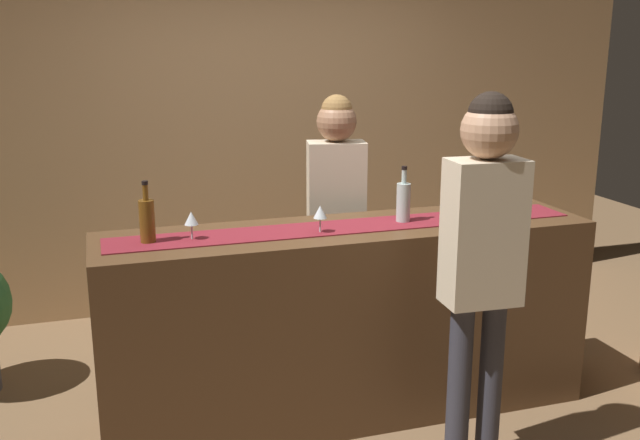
{
  "coord_description": "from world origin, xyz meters",
  "views": [
    {
      "loc": [
        -1.22,
        -3.38,
        2.0
      ],
      "look_at": [
        -0.15,
        0.0,
        1.1
      ],
      "focal_mm": 40.21,
      "sensor_mm": 36.0,
      "label": 1
    }
  ],
  "objects_px": {
    "wine_glass_near_customer": "(191,219)",
    "wine_glass_mid_counter": "(517,200)",
    "wine_glass_far_end": "(320,213)",
    "wine_bottle_amber": "(147,220)",
    "wine_bottle_clear": "(403,201)",
    "bartender": "(336,203)",
    "customer_sipping": "(483,243)"
  },
  "relations": [
    {
      "from": "wine_bottle_clear",
      "to": "wine_glass_mid_counter",
      "type": "xyz_separation_m",
      "value": [
        0.61,
        -0.13,
        -0.01
      ]
    },
    {
      "from": "wine_glass_mid_counter",
      "to": "wine_glass_far_end",
      "type": "xyz_separation_m",
      "value": [
        -1.1,
        0.05,
        0.0
      ]
    },
    {
      "from": "wine_glass_far_end",
      "to": "bartender",
      "type": "distance_m",
      "value": 0.73
    },
    {
      "from": "wine_bottle_amber",
      "to": "wine_glass_far_end",
      "type": "relative_size",
      "value": 2.1
    },
    {
      "from": "wine_glass_mid_counter",
      "to": "wine_glass_far_end",
      "type": "distance_m",
      "value": 1.1
    },
    {
      "from": "wine_bottle_amber",
      "to": "wine_glass_mid_counter",
      "type": "height_order",
      "value": "wine_bottle_amber"
    },
    {
      "from": "wine_glass_near_customer",
      "to": "bartender",
      "type": "height_order",
      "value": "bartender"
    },
    {
      "from": "wine_glass_near_customer",
      "to": "wine_bottle_amber",
      "type": "bearing_deg",
      "value": 175.51
    },
    {
      "from": "wine_glass_near_customer",
      "to": "bartender",
      "type": "relative_size",
      "value": 0.09
    },
    {
      "from": "wine_glass_far_end",
      "to": "customer_sipping",
      "type": "relative_size",
      "value": 0.08
    },
    {
      "from": "wine_bottle_clear",
      "to": "wine_glass_far_end",
      "type": "bearing_deg",
      "value": -170.63
    },
    {
      "from": "wine_bottle_clear",
      "to": "customer_sipping",
      "type": "distance_m",
      "value": 0.7
    },
    {
      "from": "customer_sipping",
      "to": "wine_glass_near_customer",
      "type": "bearing_deg",
      "value": 154.01
    },
    {
      "from": "wine_bottle_amber",
      "to": "wine_glass_near_customer",
      "type": "height_order",
      "value": "wine_bottle_amber"
    },
    {
      "from": "wine_glass_near_customer",
      "to": "customer_sipping",
      "type": "bearing_deg",
      "value": -29.22
    },
    {
      "from": "wine_bottle_amber",
      "to": "wine_glass_mid_counter",
      "type": "bearing_deg",
      "value": -3.81
    },
    {
      "from": "wine_glass_near_customer",
      "to": "wine_glass_mid_counter",
      "type": "xyz_separation_m",
      "value": [
        1.73,
        -0.11,
        0.0
      ]
    },
    {
      "from": "bartender",
      "to": "wine_glass_near_customer",
      "type": "bearing_deg",
      "value": 43.61
    },
    {
      "from": "wine_glass_near_customer",
      "to": "customer_sipping",
      "type": "height_order",
      "value": "customer_sipping"
    },
    {
      "from": "wine_bottle_amber",
      "to": "customer_sipping",
      "type": "height_order",
      "value": "customer_sipping"
    },
    {
      "from": "wine_bottle_clear",
      "to": "wine_bottle_amber",
      "type": "bearing_deg",
      "value": -179.95
    },
    {
      "from": "wine_bottle_amber",
      "to": "bartender",
      "type": "distance_m",
      "value": 1.28
    },
    {
      "from": "wine_glass_far_end",
      "to": "bartender",
      "type": "xyz_separation_m",
      "value": [
        0.31,
        0.65,
        -0.11
      ]
    },
    {
      "from": "wine_bottle_clear",
      "to": "customer_sipping",
      "type": "height_order",
      "value": "customer_sipping"
    },
    {
      "from": "wine_bottle_clear",
      "to": "bartender",
      "type": "height_order",
      "value": "bartender"
    },
    {
      "from": "wine_bottle_clear",
      "to": "bartender",
      "type": "xyz_separation_m",
      "value": [
        -0.18,
        0.57,
        -0.12
      ]
    },
    {
      "from": "wine_bottle_clear",
      "to": "wine_glass_near_customer",
      "type": "xyz_separation_m",
      "value": [
        -1.12,
        -0.02,
        -0.01
      ]
    },
    {
      "from": "bartender",
      "to": "customer_sipping",
      "type": "bearing_deg",
      "value": 113.35
    },
    {
      "from": "wine_bottle_amber",
      "to": "customer_sipping",
      "type": "relative_size",
      "value": 0.17
    },
    {
      "from": "wine_bottle_clear",
      "to": "customer_sipping",
      "type": "relative_size",
      "value": 0.17
    },
    {
      "from": "wine_bottle_clear",
      "to": "customer_sipping",
      "type": "xyz_separation_m",
      "value": [
        0.08,
        -0.69,
        -0.05
      ]
    },
    {
      "from": "wine_bottle_amber",
      "to": "wine_glass_near_customer",
      "type": "relative_size",
      "value": 2.1
    }
  ]
}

